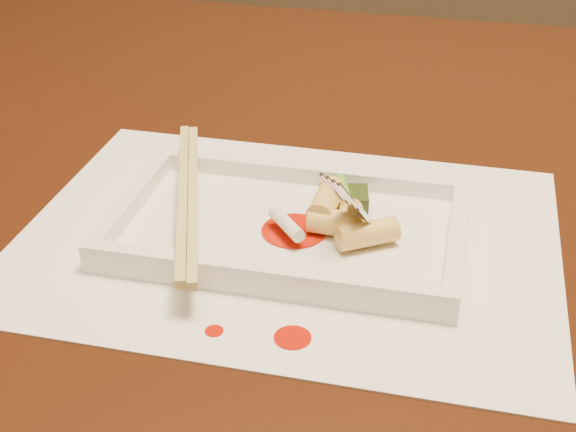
% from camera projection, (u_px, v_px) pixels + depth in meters
% --- Properties ---
extents(table, '(1.40, 0.90, 0.75)m').
position_uv_depth(table, '(250.00, 247.00, 0.78)').
color(table, black).
rests_on(table, ground).
extents(placemat, '(0.40, 0.30, 0.00)m').
position_uv_depth(placemat, '(288.00, 237.00, 0.61)').
color(placemat, white).
rests_on(placemat, table).
extents(sauce_splatter_a, '(0.02, 0.02, 0.00)m').
position_uv_depth(sauce_splatter_a, '(293.00, 338.00, 0.50)').
color(sauce_splatter_a, '#B41505').
rests_on(sauce_splatter_a, placemat).
extents(sauce_splatter_b, '(0.01, 0.01, 0.00)m').
position_uv_depth(sauce_splatter_b, '(214.00, 331.00, 0.51)').
color(sauce_splatter_b, '#B41505').
rests_on(sauce_splatter_b, placemat).
extents(plate_base, '(0.26, 0.16, 0.01)m').
position_uv_depth(plate_base, '(288.00, 232.00, 0.60)').
color(plate_base, white).
rests_on(plate_base, placemat).
extents(plate_rim_far, '(0.26, 0.01, 0.01)m').
position_uv_depth(plate_rim_far, '(309.00, 174.00, 0.66)').
color(plate_rim_far, white).
rests_on(plate_rim_far, plate_base).
extents(plate_rim_near, '(0.26, 0.01, 0.01)m').
position_uv_depth(plate_rim_near, '(263.00, 275.00, 0.54)').
color(plate_rim_near, white).
rests_on(plate_rim_near, plate_base).
extents(plate_rim_left, '(0.01, 0.14, 0.01)m').
position_uv_depth(plate_rim_left, '(133.00, 200.00, 0.62)').
color(plate_rim_left, white).
rests_on(plate_rim_left, plate_base).
extents(plate_rim_right, '(0.01, 0.14, 0.01)m').
position_uv_depth(plate_rim_right, '(457.00, 240.00, 0.57)').
color(plate_rim_right, white).
rests_on(plate_rim_right, plate_base).
extents(veg_piece, '(0.04, 0.03, 0.01)m').
position_uv_depth(veg_piece, '(343.00, 198.00, 0.62)').
color(veg_piece, black).
rests_on(veg_piece, plate_base).
extents(scallion_white, '(0.03, 0.04, 0.01)m').
position_uv_depth(scallion_white, '(286.00, 224.00, 0.58)').
color(scallion_white, '#EAEACC').
rests_on(scallion_white, plate_base).
extents(scallion_green, '(0.04, 0.08, 0.01)m').
position_uv_depth(scallion_green, '(348.00, 206.00, 0.60)').
color(scallion_green, '#48A81B').
rests_on(scallion_green, plate_base).
extents(chopstick_a, '(0.08, 0.22, 0.01)m').
position_uv_depth(chopstick_a, '(183.00, 195.00, 0.61)').
color(chopstick_a, tan).
rests_on(chopstick_a, plate_rim_near).
extents(chopstick_b, '(0.08, 0.22, 0.01)m').
position_uv_depth(chopstick_b, '(193.00, 196.00, 0.61)').
color(chopstick_b, tan).
rests_on(chopstick_b, plate_rim_near).
extents(fork, '(0.09, 0.10, 0.14)m').
position_uv_depth(fork, '(391.00, 137.00, 0.56)').
color(fork, silver).
rests_on(fork, plate_base).
extents(sauce_blob_0, '(0.05, 0.05, 0.00)m').
position_uv_depth(sauce_blob_0, '(294.00, 231.00, 0.60)').
color(sauce_blob_0, '#B41505').
rests_on(sauce_blob_0, plate_base).
extents(rice_cake_0, '(0.05, 0.04, 0.02)m').
position_uv_depth(rice_cake_0, '(367.00, 234.00, 0.57)').
color(rice_cake_0, '#F1D870').
rests_on(rice_cake_0, plate_base).
extents(rice_cake_1, '(0.02, 0.04, 0.02)m').
position_uv_depth(rice_cake_1, '(350.00, 222.00, 0.59)').
color(rice_cake_1, '#F1D870').
rests_on(rice_cake_1, plate_base).
extents(rice_cake_2, '(0.02, 0.05, 0.02)m').
position_uv_depth(rice_cake_2, '(326.00, 201.00, 0.60)').
color(rice_cake_2, '#F1D870').
rests_on(rice_cake_2, plate_base).
extents(rice_cake_3, '(0.04, 0.02, 0.02)m').
position_uv_depth(rice_cake_3, '(336.00, 223.00, 0.59)').
color(rice_cake_3, '#F1D870').
rests_on(rice_cake_3, plate_base).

